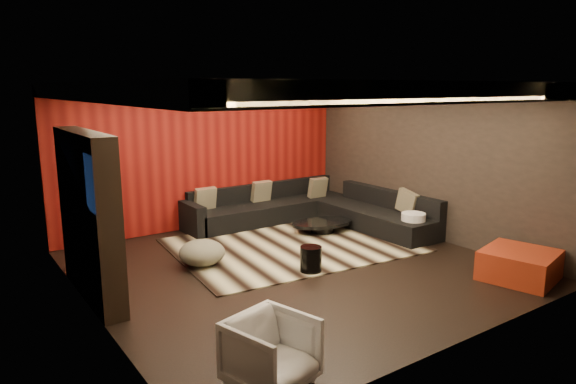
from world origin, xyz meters
TOP-DOWN VIEW (x-y plane):
  - floor at (0.00, 0.00)m, footprint 6.00×6.00m
  - ceiling at (0.00, 0.00)m, footprint 6.00×6.00m
  - wall_back at (0.00, 3.01)m, footprint 6.00×0.02m
  - wall_left at (-3.01, 0.00)m, footprint 0.02×6.00m
  - wall_right at (3.01, 0.00)m, footprint 0.02×6.00m
  - red_feature_wall at (0.00, 2.97)m, footprint 5.98×0.05m
  - soffit_back at (0.00, 2.70)m, footprint 6.00×0.60m
  - soffit_front at (0.00, -2.70)m, footprint 6.00×0.60m
  - soffit_left at (-2.70, 0.00)m, footprint 0.60×4.80m
  - soffit_right at (2.70, 0.00)m, footprint 0.60×4.80m
  - cove_back at (0.00, 2.36)m, footprint 4.80×0.08m
  - cove_front at (0.00, -2.36)m, footprint 4.80×0.08m
  - cove_left at (-2.36, 0.00)m, footprint 0.08×4.80m
  - cove_right at (2.36, 0.00)m, footprint 0.08×4.80m
  - tv_surround at (-2.85, 0.60)m, footprint 0.30×2.00m
  - tv_screen at (-2.69, 0.60)m, footprint 0.04×1.30m
  - tv_shelf at (-2.69, 0.60)m, footprint 0.04×1.60m
  - rug at (0.59, 0.91)m, footprint 4.27×3.37m
  - coffee_table at (1.55, 1.24)m, footprint 1.44×1.44m
  - drum_stool at (0.06, -0.34)m, footprint 0.35×0.35m
  - striped_pouf at (-1.16, 0.85)m, footprint 0.84×0.84m
  - white_side_table at (2.50, -0.16)m, footprint 0.53×0.53m
  - orange_ottoman at (2.38, -2.29)m, footprint 1.15×1.15m
  - armchair at (-2.05, -2.50)m, footprint 0.87×0.89m
  - sectional_sofa at (1.73, 1.86)m, footprint 3.65×3.50m
  - throw_pillows at (1.51, 2.01)m, footprint 3.25×2.81m

SIDE VIEW (x-z plane):
  - floor at x=0.00m, z-range -0.02..0.00m
  - rug at x=0.59m, z-range 0.00..0.02m
  - coffee_table at x=1.55m, z-range 0.02..0.23m
  - drum_stool at x=0.06m, z-range 0.02..0.40m
  - orange_ottoman at x=2.38m, z-range 0.00..0.42m
  - striped_pouf at x=-1.16m, z-range 0.02..0.41m
  - sectional_sofa at x=1.73m, z-range -0.11..0.64m
  - white_side_table at x=2.50m, z-range 0.00..0.54m
  - armchair at x=-2.05m, z-range 0.00..0.66m
  - throw_pillows at x=1.51m, z-range 0.37..0.87m
  - tv_shelf at x=-2.69m, z-range 0.68..0.72m
  - tv_surround at x=-2.85m, z-range 0.00..2.20m
  - wall_back at x=0.00m, z-range 0.00..2.80m
  - wall_left at x=-3.01m, z-range 0.00..2.80m
  - wall_right at x=3.01m, z-range 0.00..2.80m
  - red_feature_wall at x=0.00m, z-range 0.01..2.79m
  - tv_screen at x=-2.69m, z-range 1.05..1.85m
  - cove_back at x=0.00m, z-range 2.58..2.62m
  - cove_front at x=0.00m, z-range 2.58..2.62m
  - cove_left at x=-2.36m, z-range 2.58..2.62m
  - cove_right at x=2.36m, z-range 2.58..2.62m
  - soffit_back at x=0.00m, z-range 2.58..2.80m
  - soffit_front at x=0.00m, z-range 2.58..2.80m
  - soffit_left at x=-2.70m, z-range 2.58..2.80m
  - soffit_right at x=2.70m, z-range 2.58..2.80m
  - ceiling at x=0.00m, z-range 2.80..2.82m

